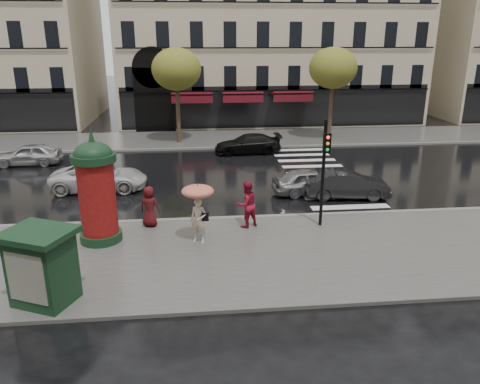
{
  "coord_description": "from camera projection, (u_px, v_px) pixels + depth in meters",
  "views": [
    {
      "loc": [
        -0.97,
        -15.26,
        7.38
      ],
      "look_at": [
        0.72,
        1.5,
        1.73
      ],
      "focal_mm": 35.0,
      "sensor_mm": 36.0,
      "label": 1
    }
  ],
  "objects": [
    {
      "name": "woman_umbrella",
      "position": [
        198.0,
        204.0,
        16.86
      ],
      "size": [
        1.17,
        1.17,
        2.26
      ],
      "color": "beige",
      "rests_on": "near_sidewalk"
    },
    {
      "name": "traffic_light",
      "position": [
        324.0,
        163.0,
        17.98
      ],
      "size": [
        0.28,
        0.4,
        4.28
      ],
      "color": "black",
      "rests_on": "near_sidewalk"
    },
    {
      "name": "car_far_silver",
      "position": [
        28.0,
        155.0,
        27.86
      ],
      "size": [
        3.84,
        1.68,
        1.29
      ],
      "primitive_type": "imported",
      "rotation": [
        0.0,
        0.0,
        -1.53
      ],
      "color": "silver",
      "rests_on": "ground"
    },
    {
      "name": "tree_far_right",
      "position": [
        333.0,
        68.0,
        33.03
      ],
      "size": [
        3.4,
        3.4,
        6.64
      ],
      "color": "#38281C",
      "rests_on": "ground"
    },
    {
      "name": "woman_red",
      "position": [
        247.0,
        204.0,
        18.44
      ],
      "size": [
        1.13,
        1.04,
        1.87
      ],
      "primitive_type": "imported",
      "rotation": [
        0.0,
        0.0,
        3.61
      ],
      "color": "maroon",
      "rests_on": "near_sidewalk"
    },
    {
      "name": "near_kerb",
      "position": [
        219.0,
        219.0,
        19.65
      ],
      "size": [
        90.0,
        0.25,
        0.14
      ],
      "primitive_type": "cube",
      "color": "slate",
      "rests_on": "ground"
    },
    {
      "name": "far_sidewalk",
      "position": [
        207.0,
        139.0,
        34.74
      ],
      "size": [
        90.0,
        6.0,
        0.12
      ],
      "primitive_type": "cube",
      "color": "#474744",
      "rests_on": "ground"
    },
    {
      "name": "car_black",
      "position": [
        248.0,
        144.0,
        30.69
      ],
      "size": [
        4.38,
        1.91,
        1.25
      ],
      "primitive_type": "imported",
      "rotation": [
        0.0,
        0.0,
        -1.54
      ],
      "color": "black",
      "rests_on": "ground"
    },
    {
      "name": "ground",
      "position": [
        224.0,
        251.0,
        16.84
      ],
      "size": [
        160.0,
        160.0,
        0.0
      ],
      "primitive_type": "plane",
      "color": "black",
      "rests_on": "ground"
    },
    {
      "name": "tree_far_left",
      "position": [
        176.0,
        70.0,
        31.98
      ],
      "size": [
        3.4,
        3.4,
        6.64
      ],
      "color": "#38281C",
      "rests_on": "ground"
    },
    {
      "name": "car_silver",
      "position": [
        310.0,
        181.0,
        22.8
      ],
      "size": [
        3.84,
        1.93,
        1.26
      ],
      "primitive_type": "imported",
      "rotation": [
        0.0,
        0.0,
        1.7
      ],
      "color": "#A5A5AA",
      "rests_on": "ground"
    },
    {
      "name": "morris_column",
      "position": [
        97.0,
        189.0,
        16.83
      ],
      "size": [
        1.57,
        1.57,
        4.23
      ],
      "color": "#13311B",
      "rests_on": "near_sidewalk"
    },
    {
      "name": "far_kerb",
      "position": [
        208.0,
        148.0,
        31.91
      ],
      "size": [
        90.0,
        0.25,
        0.14
      ],
      "primitive_type": "cube",
      "color": "slate",
      "rests_on": "ground"
    },
    {
      "name": "car_darkgrey",
      "position": [
        347.0,
        185.0,
        22.21
      ],
      "size": [
        4.1,
        1.77,
        1.31
      ],
      "primitive_type": "imported",
      "rotation": [
        0.0,
        0.0,
        1.47
      ],
      "color": "black",
      "rests_on": "ground"
    },
    {
      "name": "zebra_crossing",
      "position": [
        318.0,
        173.0,
        26.46
      ],
      "size": [
        3.6,
        11.75,
        0.01
      ],
      "primitive_type": "cube",
      "color": "silver",
      "rests_on": "ground"
    },
    {
      "name": "newsstand",
      "position": [
        42.0,
        266.0,
        13.1
      ],
      "size": [
        2.3,
        2.15,
        2.2
      ],
      "color": "#13311B",
      "rests_on": "near_sidewalk"
    },
    {
      "name": "near_sidewalk",
      "position": [
        225.0,
        256.0,
        16.35
      ],
      "size": [
        90.0,
        7.0,
        0.12
      ],
      "primitive_type": "cube",
      "color": "#474744",
      "rests_on": "ground"
    },
    {
      "name": "car_white",
      "position": [
        99.0,
        177.0,
        23.34
      ],
      "size": [
        4.72,
        2.21,
        1.31
      ],
      "primitive_type": "imported",
      "rotation": [
        0.0,
        0.0,
        1.56
      ],
      "color": "silver",
      "rests_on": "ground"
    },
    {
      "name": "man_burgundy",
      "position": [
        149.0,
        206.0,
        18.54
      ],
      "size": [
        0.93,
        0.76,
        1.65
      ],
      "primitive_type": "imported",
      "rotation": [
        0.0,
        0.0,
        2.8
      ],
      "color": "#4C0F12",
      "rests_on": "near_sidewalk"
    }
  ]
}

